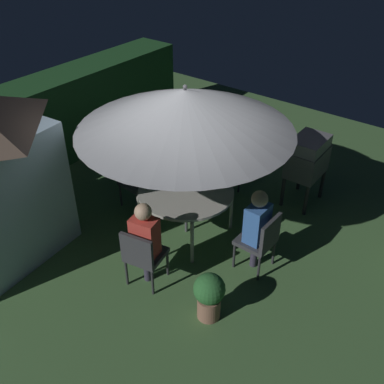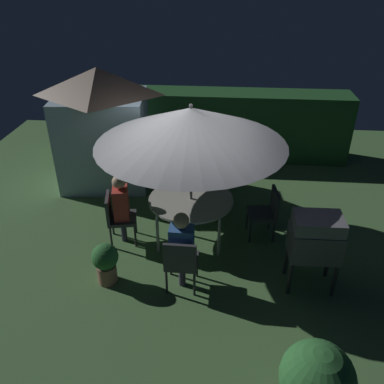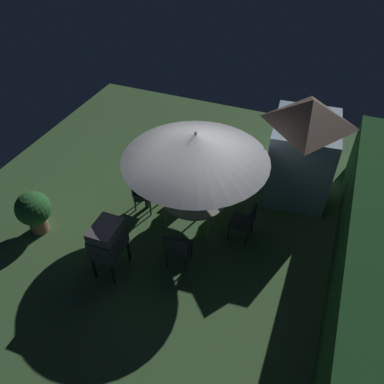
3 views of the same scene
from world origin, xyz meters
name	(u,v)px [view 1 (image 1 of 3)]	position (x,y,z in m)	size (l,w,h in m)	color
ground_plane	(189,232)	(0.00, 0.00, 0.00)	(11.00, 11.00, 0.00)	#47703D
hedge_backdrop	(39,126)	(0.00, 3.50, 0.79)	(6.79, 0.87, 1.58)	#1E4C23
patio_table	(186,194)	(0.00, 0.04, 0.71)	(1.42, 1.42, 0.76)	#B2ADA3
patio_umbrella	(185,110)	(0.00, 0.04, 2.04)	(2.97, 2.97, 2.38)	#4C4C51
bbq_grill	(308,158)	(1.84, -1.01, 0.85)	(0.71, 0.51, 1.20)	#47474C
chair_near_shed	(143,254)	(-1.22, -0.20, 0.52)	(0.55, 0.54, 0.90)	#38383D
chair_far_side	(261,239)	(-0.03, -1.26, 0.52)	(0.47, 0.47, 0.90)	#38383D
chair_toward_hedge	(226,166)	(1.28, 0.17, 0.52)	(0.51, 0.50, 0.90)	#38383D
chair_toward_house	(133,177)	(0.07, 1.21, 0.52)	(0.49, 0.49, 0.90)	#38383D
potted_plant_by_shed	(209,294)	(-1.15, -1.21, 0.38)	(0.39, 0.39, 0.67)	#936651
person_in_red	(145,235)	(-1.14, -0.18, 0.78)	(0.30, 0.38, 1.26)	#CC3D33
person_in_blue	(257,221)	(-0.02, -1.18, 0.78)	(0.34, 0.25, 1.26)	#3866B2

